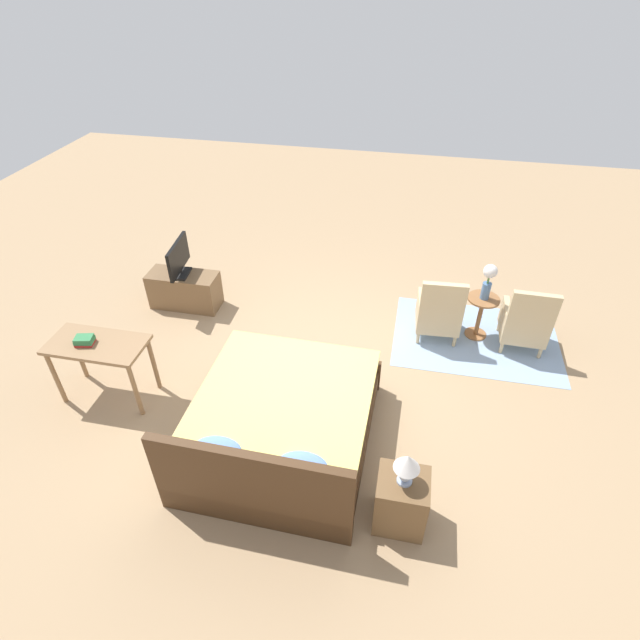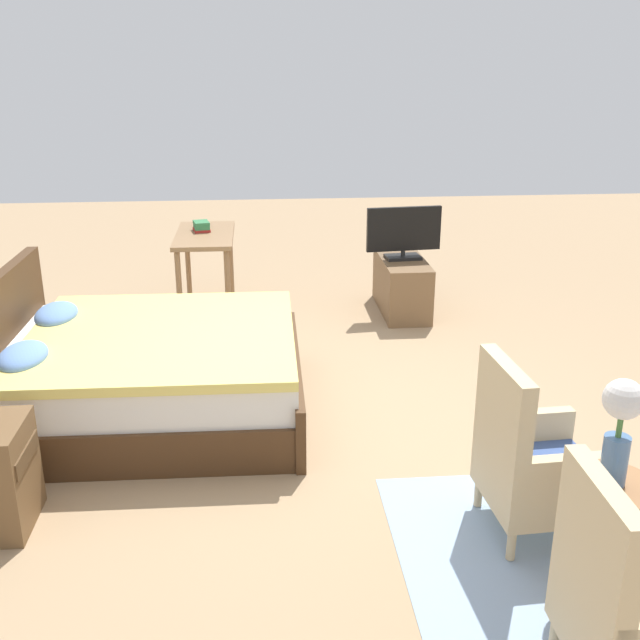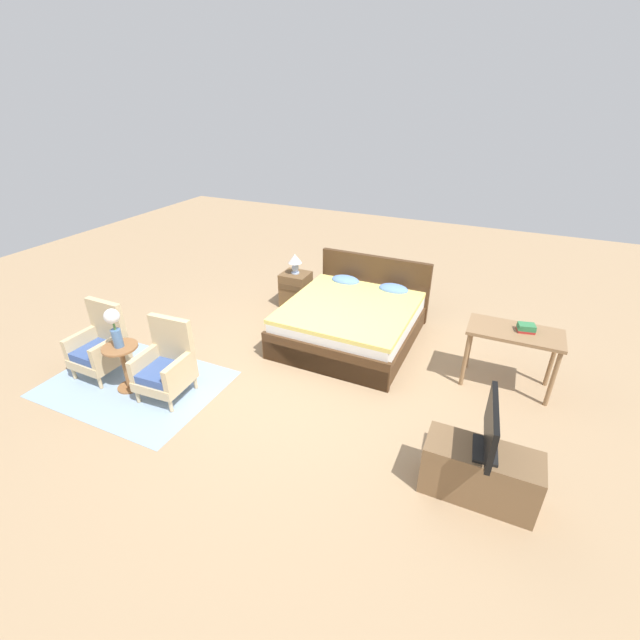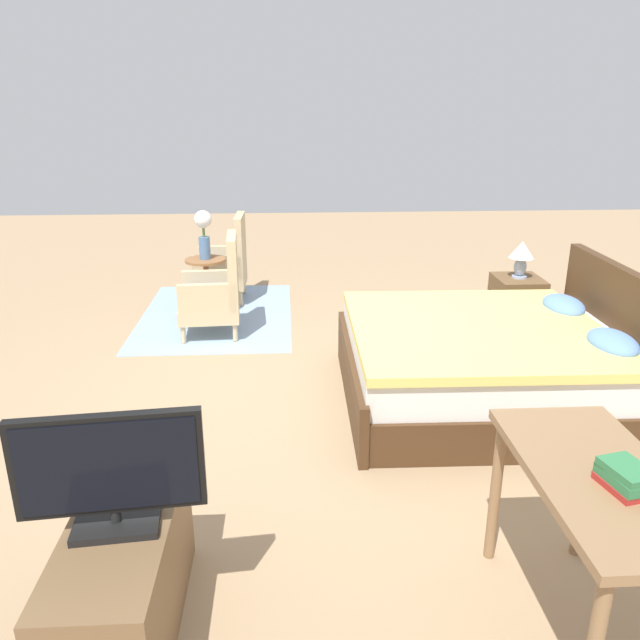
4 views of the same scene
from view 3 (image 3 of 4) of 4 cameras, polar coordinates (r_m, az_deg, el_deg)
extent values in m
plane|color=#A38460|center=(5.41, -1.51, -7.73)|extent=(16.00, 16.00, 0.00)
cube|color=#8EA8C6|center=(5.78, -23.43, -7.81)|extent=(2.10, 1.50, 0.01)
cube|color=#472D19|center=(6.16, 4.15, -1.41)|extent=(1.74, 2.00, 0.28)
cube|color=white|center=(6.04, 4.23, 0.73)|extent=(1.67, 1.92, 0.24)
cube|color=#EAD66B|center=(5.90, 4.00, 1.70)|extent=(1.72, 1.76, 0.06)
cube|color=#472D19|center=(6.81, 7.20, 4.64)|extent=(1.75, 0.11, 0.96)
cube|color=#472D19|center=(5.38, 0.38, -5.42)|extent=(1.75, 0.09, 0.40)
ellipsoid|color=#668ED1|center=(6.67, 3.40, 5.31)|extent=(0.44, 0.29, 0.14)
ellipsoid|color=#668ED1|center=(6.44, 9.76, 4.10)|extent=(0.44, 0.29, 0.14)
cylinder|color=#CCB284|center=(6.16, -29.97, -6.13)|extent=(0.04, 0.04, 0.16)
cylinder|color=#CCB284|center=(5.82, -27.27, -7.42)|extent=(0.04, 0.04, 0.16)
cylinder|color=#CCB284|center=(6.37, -26.77, -4.16)|extent=(0.04, 0.04, 0.16)
cylinder|color=#CCB284|center=(6.05, -24.00, -5.28)|extent=(0.04, 0.04, 0.16)
cube|color=#CCB284|center=(6.03, -27.30, -4.60)|extent=(0.55, 0.55, 0.12)
cube|color=#3D5693|center=(5.97, -27.53, -3.71)|extent=(0.51, 0.51, 0.10)
cube|color=#CCB284|center=(5.96, -26.43, -0.49)|extent=(0.54, 0.09, 0.64)
cube|color=#CCB284|center=(6.11, -29.07, -2.52)|extent=(0.08, 0.51, 0.26)
cube|color=#CCB284|center=(5.76, -26.24, -3.62)|extent=(0.08, 0.51, 0.26)
cylinder|color=#CCB284|center=(5.40, -23.12, -9.33)|extent=(0.04, 0.04, 0.16)
cylinder|color=#CCB284|center=(5.13, -19.28, -10.72)|extent=(0.04, 0.04, 0.16)
cylinder|color=#CCB284|center=(5.66, -20.05, -6.83)|extent=(0.04, 0.04, 0.16)
cylinder|color=#CCB284|center=(5.40, -16.26, -8.00)|extent=(0.04, 0.04, 0.16)
cube|color=#CCB284|center=(5.31, -19.93, -7.46)|extent=(0.57, 0.57, 0.12)
cube|color=#3D5693|center=(5.25, -20.12, -6.49)|extent=(0.53, 0.53, 0.10)
cube|color=#CCB284|center=(5.26, -19.04, -2.77)|extent=(0.54, 0.11, 0.64)
cube|color=#CCB284|center=(5.35, -22.20, -5.17)|extent=(0.10, 0.52, 0.26)
cube|color=#CCB284|center=(5.07, -18.22, -6.37)|extent=(0.10, 0.52, 0.26)
cylinder|color=#936038|center=(5.73, -24.00, -8.14)|extent=(0.28, 0.28, 0.03)
cylinder|color=#936038|center=(5.58, -24.56, -5.79)|extent=(0.06, 0.06, 0.54)
cylinder|color=#936038|center=(5.44, -25.15, -3.31)|extent=(0.40, 0.40, 0.02)
cylinder|color=#4C709E|center=(5.38, -25.41, -2.19)|extent=(0.11, 0.11, 0.22)
cylinder|color=#477538|center=(5.31, -25.76, -0.70)|extent=(0.02, 0.02, 0.10)
sphere|color=silver|center=(5.26, -26.03, 0.46)|extent=(0.17, 0.17, 0.17)
cube|color=brown|center=(7.09, -3.24, 4.08)|extent=(0.44, 0.40, 0.57)
cube|color=brown|center=(6.88, -4.05, 4.31)|extent=(0.37, 0.01, 0.09)
cylinder|color=#9EADC6|center=(6.97, -3.31, 6.31)|extent=(0.13, 0.13, 0.02)
ellipsoid|color=#9EADC6|center=(6.94, -3.33, 7.00)|extent=(0.11, 0.11, 0.16)
cone|color=silver|center=(6.88, -3.36, 8.20)|extent=(0.22, 0.22, 0.15)
cube|color=brown|center=(4.17, 20.48, -18.55)|extent=(0.96, 0.40, 0.51)
cube|color=black|center=(3.99, 21.15, -15.85)|extent=(0.23, 0.34, 0.03)
cylinder|color=black|center=(3.96, 21.25, -15.43)|extent=(0.04, 0.04, 0.05)
cube|color=black|center=(3.82, 21.85, -12.94)|extent=(0.11, 0.70, 0.40)
cube|color=black|center=(3.82, 22.23, -12.99)|extent=(0.07, 0.64, 0.36)
cylinder|color=#8E6B47|center=(5.38, 18.79, -5.04)|extent=(0.05, 0.05, 0.72)
cylinder|color=#8E6B47|center=(5.43, 28.62, -6.95)|extent=(0.05, 0.05, 0.72)
cylinder|color=#8E6B47|center=(5.75, 19.35, -2.92)|extent=(0.05, 0.05, 0.72)
cylinder|color=#8E6B47|center=(5.79, 28.53, -4.72)|extent=(0.05, 0.05, 0.72)
cube|color=#8E6B47|center=(5.39, 24.61, -1.49)|extent=(1.04, 0.52, 0.04)
cube|color=#AD2823|center=(5.41, 25.73, -1.24)|extent=(0.21, 0.18, 0.02)
cube|color=#337A47|center=(5.39, 25.80, -0.96)|extent=(0.21, 0.16, 0.04)
cube|color=#337A47|center=(5.38, 25.87, -0.65)|extent=(0.20, 0.17, 0.03)
camera|label=1|loc=(8.81, 6.61, 34.32)|focal=28.00mm
camera|label=2|loc=(7.83, -33.30, 17.53)|focal=42.00mm
camera|label=4|loc=(4.40, 53.01, 1.93)|focal=35.00mm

